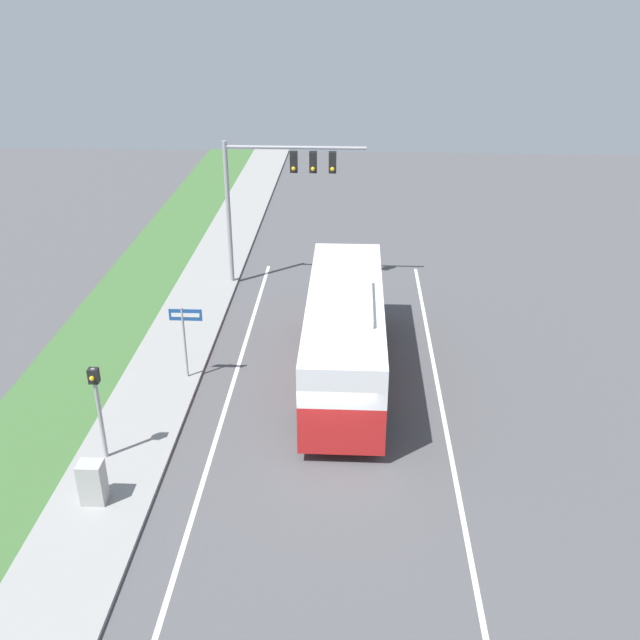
% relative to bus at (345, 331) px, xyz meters
% --- Properties ---
extents(ground_plane, '(80.00, 80.00, 0.00)m').
position_rel_bus_xyz_m(ground_plane, '(-0.31, -4.51, -1.88)').
color(ground_plane, '#4C4C4F').
extents(sidewalk, '(2.80, 80.00, 0.12)m').
position_rel_bus_xyz_m(sidewalk, '(-6.51, -4.51, -1.82)').
color(sidewalk, gray).
rests_on(sidewalk, ground_plane).
extents(grass_verge, '(3.60, 80.00, 0.10)m').
position_rel_bus_xyz_m(grass_verge, '(-9.71, -4.51, -1.83)').
color(grass_verge, '#3D6633').
rests_on(grass_verge, ground_plane).
extents(lane_divider_near, '(0.14, 30.00, 0.01)m').
position_rel_bus_xyz_m(lane_divider_near, '(-3.91, -4.51, -1.87)').
color(lane_divider_near, silver).
rests_on(lane_divider_near, ground_plane).
extents(lane_divider_far, '(0.14, 30.00, 0.01)m').
position_rel_bus_xyz_m(lane_divider_far, '(3.29, -4.51, -1.87)').
color(lane_divider_far, silver).
rests_on(lane_divider_far, ground_plane).
extents(bus, '(2.74, 10.09, 3.46)m').
position_rel_bus_xyz_m(bus, '(0.00, 0.00, 0.00)').
color(bus, red).
rests_on(bus, ground_plane).
extents(signal_gantry, '(6.16, 0.41, 6.57)m').
position_rel_bus_xyz_m(signal_gantry, '(-3.26, 8.36, 2.94)').
color(signal_gantry, '#939399').
rests_on(signal_gantry, ground_plane).
extents(pedestrian_signal, '(0.28, 0.34, 3.11)m').
position_rel_bus_xyz_m(pedestrian_signal, '(-6.96, -5.12, 0.24)').
color(pedestrian_signal, '#939399').
rests_on(pedestrian_signal, ground_plane).
extents(street_sign, '(1.14, 0.08, 2.80)m').
position_rel_bus_xyz_m(street_sign, '(-5.50, -0.38, 0.05)').
color(street_sign, '#939399').
rests_on(street_sign, ground_plane).
extents(utility_cabinet, '(0.65, 0.52, 1.25)m').
position_rel_bus_xyz_m(utility_cabinet, '(-6.63, -7.08, -1.13)').
color(utility_cabinet, '#A8A8A3').
rests_on(utility_cabinet, sidewalk).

